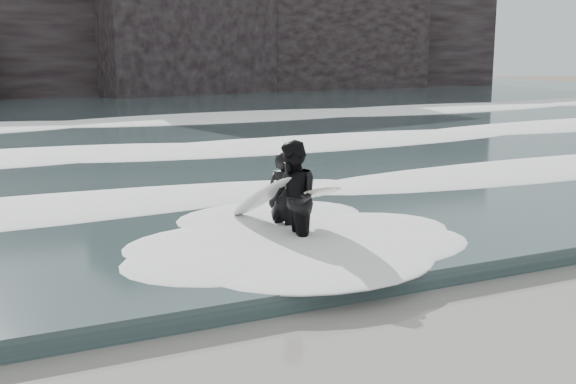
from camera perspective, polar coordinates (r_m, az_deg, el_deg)
name	(u,v)px	position (r m, az deg, el deg)	size (l,w,h in m)	color
sea	(83,118)	(34.54, -15.91, 5.61)	(90.00, 52.00, 0.30)	#2C3C3F
headland	(32,21)	(51.25, -19.60, 12.59)	(70.00, 9.00, 10.00)	black
foam_near	(252,190)	(15.36, -2.88, 0.16)	(60.00, 3.20, 0.20)	white
foam_mid	(161,148)	(21.89, -10.01, 3.44)	(60.00, 4.00, 0.24)	white
foam_far	(100,120)	(30.60, -14.63, 5.54)	(60.00, 4.80, 0.30)	white
surfer_left	(278,198)	(12.52, -0.83, -0.46)	(1.09, 1.99, 1.62)	black
surfer_right	(295,199)	(11.71, 0.52, -0.56)	(1.29, 2.04, 1.92)	black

